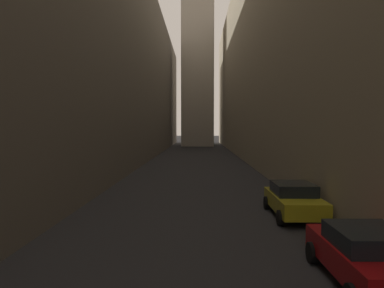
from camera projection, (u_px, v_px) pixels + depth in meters
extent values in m
plane|color=#232326|center=(196.00, 164.00, 39.26)|extent=(264.00, 264.00, 0.00)
cube|color=#60594F|center=(82.00, 65.00, 41.00)|extent=(14.55, 108.00, 21.74)
cube|color=gray|center=(300.00, 49.00, 40.48)|extent=(11.91, 108.00, 25.15)
cube|color=#9E9384|center=(198.00, 28.00, 76.93)|extent=(6.67, 6.67, 49.46)
cube|color=maroon|center=(366.00, 259.00, 9.13)|extent=(1.78, 4.12, 0.67)
cube|color=black|center=(368.00, 238.00, 9.00)|extent=(1.64, 1.99, 0.45)
cylinder|color=black|center=(312.00, 253.00, 10.56)|extent=(0.22, 0.61, 0.61)
cylinder|color=black|center=(375.00, 253.00, 10.52)|extent=(0.22, 0.61, 0.61)
cube|color=#A59919|center=(294.00, 202.00, 16.01)|extent=(1.82, 4.31, 0.66)
cube|color=black|center=(293.00, 189.00, 16.12)|extent=(1.68, 2.09, 0.49)
cylinder|color=black|center=(267.00, 203.00, 17.51)|extent=(0.22, 0.62, 0.62)
cylinder|color=black|center=(305.00, 203.00, 17.47)|extent=(0.22, 0.62, 0.62)
cylinder|color=black|center=(280.00, 218.00, 14.58)|extent=(0.22, 0.62, 0.62)
cylinder|color=black|center=(326.00, 218.00, 14.55)|extent=(0.22, 0.62, 0.62)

